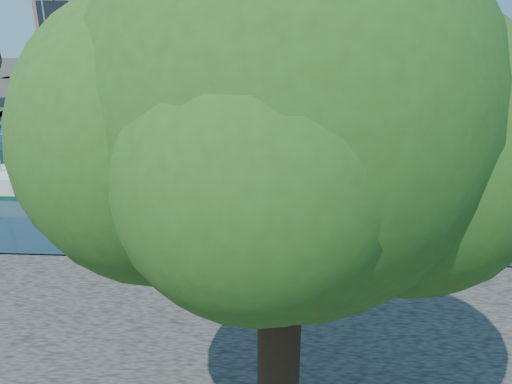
% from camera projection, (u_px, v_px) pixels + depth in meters
% --- Properties ---
extents(ground, '(160.00, 160.00, 0.00)m').
position_uv_depth(ground, '(86.00, 267.00, 19.26)').
color(ground, '#38332B').
rests_on(ground, ground).
extents(water_basin, '(38.00, 50.00, 0.08)m').
position_uv_depth(water_basin, '(193.00, 126.00, 41.69)').
color(water_basin, black).
rests_on(water_basin, ground).
extents(far_quay, '(60.00, 16.00, 0.50)m').
position_uv_depth(far_quay, '(232.00, 74.00, 71.55)').
color(far_quay, '#554F4A').
rests_on(far_quay, ground).
extents(right_quay, '(14.00, 52.00, 0.50)m').
position_uv_depth(right_quay, '(499.00, 127.00, 40.34)').
color(right_quay, '#554F4A').
rests_on(right_quay, ground).
extents(plane_tree, '(8.32, 6.40, 10.62)m').
position_uv_depth(plane_tree, '(291.00, 128.00, 7.76)').
color(plane_tree, '#332114').
rests_on(plane_tree, near_quay).
extents(townhouse_west_end, '(5.44, 9.18, 14.93)m').
position_uv_depth(townhouse_west_end, '(68.00, 22.00, 70.22)').
color(townhouse_west_end, '#8A5F4B').
rests_on(townhouse_west_end, far_quay).
extents(townhouse_west_mid, '(5.94, 9.18, 16.79)m').
position_uv_depth(townhouse_west_mid, '(110.00, 15.00, 69.61)').
color(townhouse_west_mid, beige).
rests_on(townhouse_west_mid, far_quay).
extents(townhouse_west_inner, '(6.43, 9.18, 15.15)m').
position_uv_depth(townhouse_west_inner, '(156.00, 22.00, 69.59)').
color(townhouse_west_inner, beige).
rests_on(townhouse_west_inner, far_quay).
extents(townhouse_center, '(5.44, 9.18, 16.93)m').
position_uv_depth(townhouse_center, '(202.00, 14.00, 68.90)').
color(townhouse_center, brown).
rests_on(townhouse_center, far_quay).
extents(townhouse_east_inner, '(5.94, 9.18, 15.79)m').
position_uv_depth(townhouse_east_inner, '(245.00, 19.00, 68.81)').
color(townhouse_east_inner, tan).
rests_on(townhouse_east_inner, far_quay).
extents(townhouse_east_mid, '(6.43, 9.18, 16.65)m').
position_uv_depth(townhouse_east_mid, '(292.00, 16.00, 68.35)').
color(townhouse_east_mid, beige).
rests_on(townhouse_east_mid, far_quay).
extents(townhouse_east_end, '(5.44, 9.18, 14.43)m').
position_uv_depth(townhouse_east_end, '(340.00, 24.00, 68.36)').
color(townhouse_east_end, brown).
rests_on(townhouse_east_end, far_quay).
extents(far_tree_far_west, '(7.28, 5.60, 7.68)m').
position_uv_depth(far_tree_far_west, '(62.00, 40.00, 65.79)').
color(far_tree_far_west, '#332114').
rests_on(far_tree_far_west, far_quay).
extents(far_tree_west, '(6.76, 5.20, 7.36)m').
position_uv_depth(far_tree_west, '(121.00, 41.00, 65.42)').
color(far_tree_west, '#332114').
rests_on(far_tree_west, far_quay).
extents(far_tree_mid_west, '(7.80, 6.00, 8.00)m').
position_uv_depth(far_tree_mid_west, '(182.00, 40.00, 64.93)').
color(far_tree_mid_west, '#332114').
rests_on(far_tree_mid_west, far_quay).
extents(far_tree_mid_east, '(7.02, 5.40, 7.52)m').
position_uv_depth(far_tree_mid_east, '(243.00, 41.00, 64.58)').
color(far_tree_mid_east, '#332114').
rests_on(far_tree_mid_east, far_quay).
extents(far_tree_east, '(7.54, 5.80, 7.84)m').
position_uv_depth(far_tree_east, '(305.00, 41.00, 64.13)').
color(far_tree_east, '#332114').
rests_on(far_tree_east, far_quay).
extents(far_tree_far_east, '(6.76, 5.20, 7.36)m').
position_uv_depth(far_tree_far_east, '(367.00, 42.00, 63.78)').
color(far_tree_far_east, '#332114').
rests_on(far_tree_far_east, far_quay).
extents(giraffe_statue, '(3.68, 0.71, 5.26)m').
position_uv_depth(giraffe_statue, '(218.00, 211.00, 16.49)').
color(giraffe_statue, '#38281C').
rests_on(giraffe_statue, near_quay).
extents(sailboat_left_c, '(6.02, 2.55, 11.09)m').
position_uv_depth(sailboat_left_c, '(58.00, 114.00, 43.13)').
color(sailboat_left_c, beige).
rests_on(sailboat_left_c, water_basin).
extents(sailboat_left_d, '(6.06, 3.81, 9.52)m').
position_uv_depth(sailboat_left_d, '(84.00, 90.00, 56.13)').
color(sailboat_left_d, silver).
rests_on(sailboat_left_d, water_basin).
extents(sailboat_left_e, '(5.05, 2.74, 9.26)m').
position_uv_depth(sailboat_left_e, '(112.00, 88.00, 57.00)').
color(sailboat_left_e, silver).
rests_on(sailboat_left_e, water_basin).
extents(sailboat_right_a, '(6.36, 3.30, 9.64)m').
position_uv_depth(sailboat_right_a, '(374.00, 199.00, 24.26)').
color(sailboat_right_a, white).
rests_on(sailboat_right_a, water_basin).
extents(sailboat_right_b, '(8.26, 3.04, 11.16)m').
position_uv_depth(sailboat_right_b, '(342.00, 128.00, 38.19)').
color(sailboat_right_b, navy).
rests_on(sailboat_right_b, water_basin).
extents(sailboat_right_c, '(5.15, 2.87, 9.23)m').
position_uv_depth(sailboat_right_c, '(345.00, 105.00, 47.12)').
color(sailboat_right_c, white).
rests_on(sailboat_right_c, water_basin).
extents(sailboat_right_d, '(5.89, 2.60, 9.41)m').
position_uv_depth(sailboat_right_d, '(324.00, 91.00, 54.90)').
color(sailboat_right_d, white).
rests_on(sailboat_right_d, water_basin).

